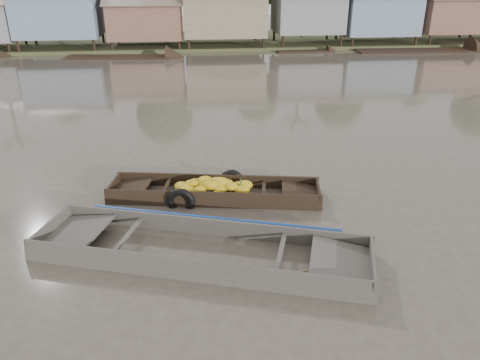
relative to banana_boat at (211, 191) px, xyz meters
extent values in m
plane|color=#4B4339|center=(0.11, -1.31, -0.18)|extent=(120.00, 120.00, 0.00)
cube|color=#384723|center=(0.11, 31.69, -0.18)|extent=(120.00, 12.00, 0.50)
cube|color=slate|center=(-10.39, 28.19, 2.52)|extent=(6.20, 5.20, 3.20)
cube|color=brown|center=(-3.69, 28.19, 2.02)|extent=(5.80, 4.60, 2.70)
cube|color=#7D6F56|center=(2.61, 28.19, 2.47)|extent=(6.50, 5.30, 3.30)
cube|color=gray|center=(9.61, 28.19, 2.42)|extent=(5.40, 4.70, 2.90)
cube|color=slate|center=(15.61, 28.19, 2.32)|extent=(6.00, 5.00, 3.10)
cube|color=brown|center=(22.11, 28.19, 2.27)|extent=(5.70, 4.90, 2.80)
cylinder|color=#473323|center=(-11.89, 32.69, 2.27)|extent=(0.28, 0.28, 4.90)
cylinder|color=#473323|center=(-2.89, 31.69, 2.97)|extent=(0.28, 0.28, 6.30)
cylinder|color=#473323|center=(6.11, 32.69, 2.44)|extent=(0.28, 0.28, 5.25)
cylinder|color=#473323|center=(14.11, 31.69, 2.62)|extent=(0.28, 0.28, 5.60)
cylinder|color=#473323|center=(22.11, 32.69, 2.09)|extent=(0.28, 0.28, 4.55)
cube|color=black|center=(0.09, 0.00, -0.26)|extent=(5.97, 2.13, 0.08)
cube|color=black|center=(0.20, 0.63, -0.03)|extent=(5.93, 1.20, 0.55)
cube|color=black|center=(-0.02, -0.63, -0.03)|extent=(5.93, 1.20, 0.55)
cube|color=black|center=(2.98, -0.51, -0.03)|extent=(0.29, 1.29, 0.52)
cube|color=black|center=(2.48, -0.42, 0.04)|extent=(1.20, 1.28, 0.20)
cube|color=black|center=(-2.79, 0.51, -0.03)|extent=(0.29, 1.29, 0.52)
cube|color=black|center=(-2.29, 0.42, 0.04)|extent=(1.20, 1.28, 0.20)
cube|color=black|center=(-1.29, 0.24, 0.09)|extent=(0.32, 1.25, 0.05)
cube|color=black|center=(1.47, -0.25, 0.09)|extent=(0.32, 1.25, 0.05)
ellipsoid|color=gold|center=(0.97, 0.07, 0.10)|extent=(0.52, 0.40, 0.29)
ellipsoid|color=gold|center=(0.25, -0.07, 0.29)|extent=(0.54, 0.42, 0.30)
ellipsoid|color=gold|center=(-0.03, -0.14, 0.25)|extent=(0.50, 0.39, 0.28)
ellipsoid|color=gold|center=(0.06, 0.14, 0.19)|extent=(0.50, 0.39, 0.28)
ellipsoid|color=gold|center=(-0.70, -0.17, 0.03)|extent=(0.52, 0.40, 0.29)
ellipsoid|color=gold|center=(0.42, 0.31, 0.08)|extent=(0.46, 0.35, 0.25)
ellipsoid|color=gold|center=(0.14, 0.09, 0.27)|extent=(0.41, 0.31, 0.23)
ellipsoid|color=gold|center=(-0.72, -0.07, 0.07)|extent=(0.53, 0.41, 0.30)
ellipsoid|color=gold|center=(-0.15, -0.04, 0.20)|extent=(0.49, 0.38, 0.27)
ellipsoid|color=gold|center=(-0.88, -0.18, -0.03)|extent=(0.42, 0.33, 0.23)
ellipsoid|color=gold|center=(-0.15, 0.36, 0.16)|extent=(0.42, 0.33, 0.23)
ellipsoid|color=gold|center=(0.25, -0.22, 0.15)|extent=(0.46, 0.36, 0.26)
ellipsoid|color=gold|center=(0.15, -0.12, 0.20)|extent=(0.47, 0.37, 0.26)
ellipsoid|color=gold|center=(1.03, -0.54, 0.01)|extent=(0.44, 0.34, 0.25)
ellipsoid|color=gold|center=(0.85, -0.29, 0.12)|extent=(0.49, 0.38, 0.27)
ellipsoid|color=gold|center=(-0.12, 0.17, 0.17)|extent=(0.47, 0.36, 0.26)
ellipsoid|color=gold|center=(0.81, 0.17, 0.05)|extent=(0.46, 0.36, 0.26)
ellipsoid|color=gold|center=(0.47, 0.34, 0.07)|extent=(0.44, 0.34, 0.25)
ellipsoid|color=gold|center=(0.54, -0.26, 0.22)|extent=(0.41, 0.32, 0.23)
ellipsoid|color=gold|center=(-0.65, -0.18, 0.01)|extent=(0.51, 0.40, 0.29)
ellipsoid|color=gold|center=(-0.79, 0.11, 0.08)|extent=(0.53, 0.41, 0.30)
ellipsoid|color=gold|center=(-0.88, 0.12, -0.01)|extent=(0.41, 0.32, 0.23)
ellipsoid|color=gold|center=(-0.85, 0.30, 0.06)|extent=(0.48, 0.38, 0.27)
ellipsoid|color=gold|center=(-0.17, 0.10, 0.29)|extent=(0.50, 0.39, 0.28)
ellipsoid|color=gold|center=(-0.62, -0.10, 0.08)|extent=(0.47, 0.36, 0.26)
ellipsoid|color=gold|center=(-0.32, -0.21, 0.15)|extent=(0.41, 0.32, 0.23)
ellipsoid|color=gold|center=(0.46, -0.13, 0.20)|extent=(0.49, 0.38, 0.27)
ellipsoid|color=gold|center=(-0.02, 0.29, 0.12)|extent=(0.43, 0.33, 0.24)
ellipsoid|color=gold|center=(0.13, -0.37, 0.04)|extent=(0.43, 0.33, 0.24)
ellipsoid|color=gold|center=(-0.43, 0.15, 0.19)|extent=(0.53, 0.41, 0.30)
ellipsoid|color=gold|center=(-0.04, 0.23, 0.16)|extent=(0.47, 0.37, 0.26)
ellipsoid|color=gold|center=(-0.56, 0.18, 0.16)|extent=(0.45, 0.35, 0.25)
cylinder|color=#3F6626|center=(-0.43, 0.09, 0.28)|extent=(0.04, 0.04, 0.19)
cylinder|color=#3F6626|center=(0.30, -0.04, 0.28)|extent=(0.04, 0.04, 0.19)
cylinder|color=#3F6626|center=(0.83, -0.13, 0.28)|extent=(0.04, 0.04, 0.19)
torus|color=black|center=(0.64, 0.64, 0.00)|extent=(0.77, 0.32, 0.74)
torus|color=black|center=(-0.87, -0.57, 0.00)|extent=(0.81, 0.33, 0.78)
cube|color=#3F3A35|center=(-0.40, -3.02, -0.26)|extent=(7.63, 3.85, 0.08)
cube|color=#3F3A35|center=(-0.11, -2.15, 0.00)|extent=(7.33, 2.53, 0.61)
cube|color=#3F3A35|center=(-0.68, -3.89, 0.00)|extent=(7.33, 2.53, 0.61)
cube|color=#3F3A35|center=(3.17, -4.18, 0.00)|extent=(0.64, 1.80, 0.58)
cube|color=#3F3A35|center=(2.55, -3.98, 0.08)|extent=(1.73, 1.94, 0.24)
cube|color=#3F3A35|center=(-3.96, -1.86, 0.00)|extent=(0.64, 1.80, 0.58)
cube|color=#3F3A35|center=(-3.34, -2.06, 0.08)|extent=(1.73, 1.94, 0.24)
cube|color=#3F3A35|center=(-2.10, -2.47, 0.13)|extent=(0.65, 1.74, 0.05)
cube|color=#3F3A35|center=(1.31, -3.58, 0.13)|extent=(0.65, 1.74, 0.05)
cube|color=#665E54|center=(-0.40, -3.02, -0.22)|extent=(5.88, 3.16, 0.02)
cube|color=navy|center=(-0.09, -2.09, 0.24)|extent=(5.92, 2.00, 0.15)
torus|color=olive|center=(1.80, -4.06, -0.19)|extent=(0.43, 0.43, 0.06)
torus|color=olive|center=(1.80, -4.06, -0.15)|extent=(0.35, 0.35, 0.06)
cube|color=black|center=(17.67, 24.33, -0.23)|extent=(9.64, 2.42, 0.35)
cube|color=black|center=(8.64, 24.98, -0.23)|extent=(4.30, 1.14, 0.35)
cube|color=black|center=(-5.54, 23.92, -0.23)|extent=(7.76, 2.44, 0.35)
camera|label=1|loc=(-0.52, -12.06, 5.78)|focal=35.00mm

